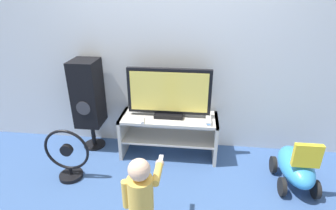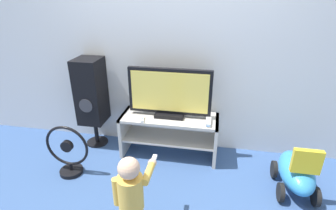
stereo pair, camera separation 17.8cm
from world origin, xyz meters
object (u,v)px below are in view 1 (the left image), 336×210
Objects in this scene: game_console at (208,120)px; speaker_tower at (88,95)px; television at (169,94)px; ride_on_toy at (296,166)px; remote_primary at (143,120)px; child at (141,194)px; floor_fan at (68,157)px.

game_console is 1.41m from speaker_tower.
television is 1.47m from ride_on_toy.
remote_primary is 1.62m from ride_on_toy.
game_console is 0.33× the size of ride_on_toy.
game_console is at bearing 4.61° from remote_primary.
speaker_tower reaches higher than remote_primary.
speaker_tower is 2.35m from ride_on_toy.
game_console is 1.20m from child.
ride_on_toy is at bearing 3.90° from floor_fan.
game_console is 0.97m from ride_on_toy.
game_console is 0.27× the size of child.
television is at bearing 162.79° from ride_on_toy.
speaker_tower is 1.93× the size of floor_fan.
game_console is at bearing -6.22° from speaker_tower.
speaker_tower reaches higher than game_console.
ride_on_toy is (2.26, -0.46, -0.47)m from speaker_tower.
television is at bearing 167.22° from game_console.
child reaches higher than game_console.
television reaches higher than floor_fan.
television reaches higher than game_console.
television is 0.52m from game_console.
television is 1.23m from child.
television is 0.83× the size of speaker_tower.
floor_fan is at bearing -150.11° from television.
child reaches higher than floor_fan.
game_console is at bearing 18.03° from floor_fan.
game_console is at bearing 160.62° from ride_on_toy.
child is (-0.51, -1.08, -0.08)m from game_console.
speaker_tower is at bearing 162.90° from remote_primary.
ride_on_toy is (1.38, 0.78, -0.22)m from child.
child is 1.60m from ride_on_toy.
remote_primary is 0.12× the size of speaker_tower.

